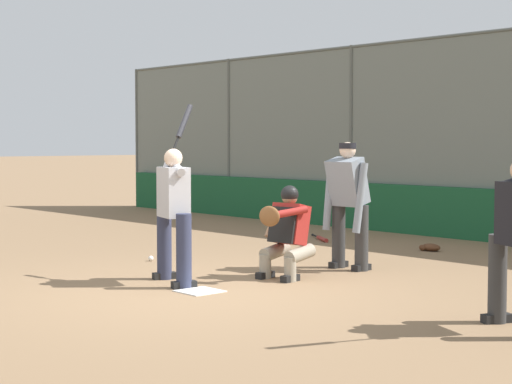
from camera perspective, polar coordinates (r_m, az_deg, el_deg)
The scene contains 10 objects.
ground_plane at distance 9.47m, azimuth -3.77°, elevation -6.65°, with size 160.00×160.00×0.00m, color #846647.
home_plate_marker at distance 9.47m, azimuth -3.77°, elevation -6.61°, with size 0.43×0.43×0.01m, color white.
batter_at_plate at distance 9.93m, azimuth -5.51°, elevation -1.22°, with size 0.86×0.83×2.10m.
catcher_behind_plate at distance 10.27m, azimuth 1.99°, elevation -2.58°, with size 0.62×0.72×1.12m.
umpire_home at distance 11.03m, azimuth 6.15°, elevation -0.63°, with size 0.67×0.41×1.64m.
spare_bat_by_padding at distance 13.65m, azimuth 15.93°, elevation -3.54°, with size 0.49×0.82×0.07m.
spare_bat_third_base_side at distance 16.84m, azimuth -4.83°, elevation -2.13°, with size 0.61×0.74×0.07m.
spare_bat_first_base_side at distance 14.31m, azimuth 4.36°, elevation -3.10°, with size 0.80×0.51×0.07m.
fielding_glove_on_dirt at distance 13.15m, azimuth 11.53°, elevation -3.63°, with size 0.31×0.24×0.11m.
baseball_loose at distance 11.90m, azimuth -7.03°, elevation -4.42°, with size 0.07×0.07×0.07m, color white.
Camera 1 is at (-7.33, 5.76, 1.65)m, focal length 60.00 mm.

